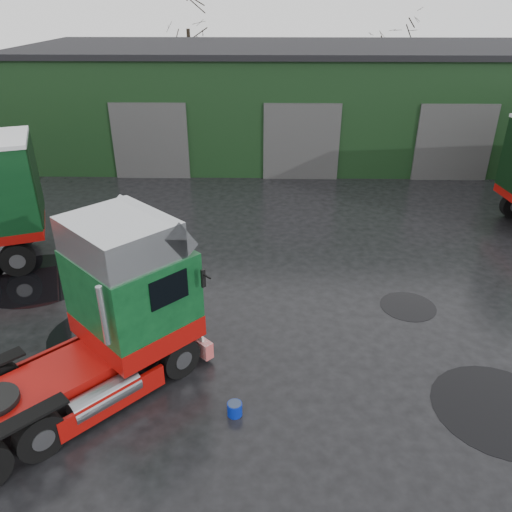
{
  "coord_description": "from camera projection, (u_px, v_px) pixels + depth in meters",
  "views": [
    {
      "loc": [
        0.16,
        -12.18,
        8.77
      ],
      "look_at": [
        -0.13,
        1.45,
        1.7
      ],
      "focal_mm": 35.0,
      "sensor_mm": 36.0,
      "label": 1
    }
  ],
  "objects": [
    {
      "name": "puddle_1",
      "position": [
        408.0,
        306.0,
        15.93
      ],
      "size": [
        1.76,
        1.76,
        0.01
      ],
      "primitive_type": "cylinder",
      "color": "black",
      "rests_on": "ground"
    },
    {
      "name": "ground",
      "position": [
        259.0,
        329.0,
        14.85
      ],
      "size": [
        100.0,
        100.0,
        0.0
      ],
      "primitive_type": "plane",
      "color": "black"
    },
    {
      "name": "puddle_4",
      "position": [
        499.0,
        409.0,
        11.96
      ],
      "size": [
        3.16,
        3.16,
        0.01
      ],
      "primitive_type": "cylinder",
      "color": "black",
      "rests_on": "ground"
    },
    {
      "name": "puddle_2",
      "position": [
        38.0,
        279.0,
        17.47
      ],
      "size": [
        3.84,
        3.84,
        0.01
      ],
      "primitive_type": "cylinder",
      "color": "black",
      "rests_on": "ground"
    },
    {
      "name": "tree_back_a",
      "position": [
        189.0,
        55.0,
        39.4
      ],
      "size": [
        4.4,
        4.4,
        9.5
      ],
      "primitive_type": null,
      "color": "black",
      "rests_on": "ground"
    },
    {
      "name": "puddle_0",
      "position": [
        101.0,
        334.0,
        14.6
      ],
      "size": [
        3.01,
        3.01,
        0.01
      ],
      "primitive_type": "cylinder",
      "color": "black",
      "rests_on": "ground"
    },
    {
      "name": "hero_tractor",
      "position": [
        59.0,
        327.0,
        11.29
      ],
      "size": [
        6.92,
        7.02,
        4.3
      ],
      "primitive_type": null,
      "rotation": [
        0.0,
        0.0,
        -0.77
      ],
      "color": "#0D411D",
      "rests_on": "ground"
    },
    {
      "name": "warehouse",
      "position": [
        296.0,
        99.0,
        31.11
      ],
      "size": [
        32.4,
        12.4,
        6.3
      ],
      "color": "black",
      "rests_on": "ground"
    },
    {
      "name": "wash_bucket",
      "position": [
        235.0,
        409.0,
        11.73
      ],
      "size": [
        0.45,
        0.45,
        0.33
      ],
      "primitive_type": "cylinder",
      "rotation": [
        0.0,
        0.0,
        -0.33
      ],
      "color": "#071E9B",
      "rests_on": "ground"
    },
    {
      "name": "tree_back_b",
      "position": [
        391.0,
        69.0,
        39.56
      ],
      "size": [
        4.4,
        4.4,
        7.5
      ],
      "primitive_type": null,
      "color": "black",
      "rests_on": "ground"
    }
  ]
}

